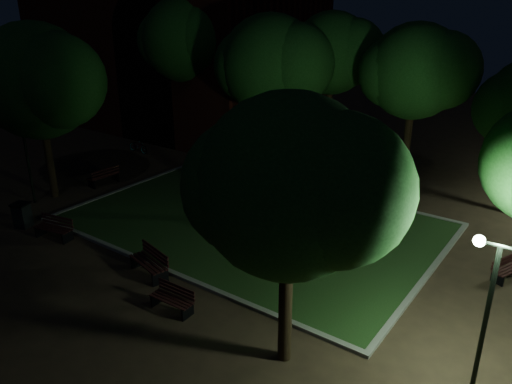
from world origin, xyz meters
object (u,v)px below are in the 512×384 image
monument (252,203)px  trash_bin (22,215)px  bench_left_side (104,177)px  bench_far_side (377,182)px  bicycle (138,146)px  bench_right_side (507,269)px  bench_west_near (55,228)px  bench_near_right (173,299)px  bench_near_left (150,263)px

monument → trash_bin: monument is taller
bench_left_side → trash_bin: size_ratio=1.57×
bench_far_side → bicycle: bench_far_side is taller
monument → bench_right_side: size_ratio=2.19×
bench_west_near → bench_near_right: bearing=-17.4°
monument → bicycle: size_ratio=2.01×
bench_west_near → bench_right_side: bench_west_near is taller
bench_near_right → bicycle: 17.51m
bench_left_side → bicycle: bench_left_side is taller
bench_west_near → bench_left_side: size_ratio=1.01×
monument → bicycle: 12.71m
bench_far_side → bench_near_right: bearing=94.3°
bench_near_left → bench_far_side: (3.15, 12.48, -0.06)m
bench_near_left → bench_far_side: bench_near_left is taller
monument → bench_near_left: bearing=-94.2°
bench_far_side → trash_bin: (-10.44, -12.94, 0.15)m
bench_far_side → bench_right_side: bearing=151.2°
bicycle → bench_left_side: bearing=-147.8°
monument → bench_near_right: monument is taller
bench_near_right → trash_bin: (-9.47, 0.62, 0.16)m
bench_left_side → bench_far_side: size_ratio=1.05×
bench_near_left → bench_near_right: 2.42m
bicycle → trash_bin: bearing=-155.7°
bench_near_left → monument: bearing=100.0°
bench_near_right → bench_far_side: bearing=84.3°
bench_far_side → bicycle: bearing=18.8°
bench_near_left → bicycle: size_ratio=1.18×
bench_left_side → bicycle: (-2.90, 4.93, -0.01)m
bench_right_side → bench_far_side: bench_far_side is taller
bench_right_side → trash_bin: trash_bin is taller
bench_right_side → trash_bin: (-17.57, -7.52, 0.19)m
bench_near_left → trash_bin: trash_bin is taller
bench_near_right → bench_far_side: 13.60m
bench_near_left → bench_west_near: bench_near_left is taller
monument → bench_west_near: (-5.68, -5.82, -0.54)m
bench_left_side → bicycle: size_ratio=1.06×
bench_right_side → bicycle: 21.99m
bench_right_side → bench_far_side: bearing=75.1°
bench_west_near → bicycle: bench_west_near is taller
bench_right_side → bench_far_side: (-7.12, 5.42, 0.05)m
monument → bench_near_left: (-0.41, -5.53, -0.50)m
trash_bin → bench_far_side: bearing=51.1°
monument → bench_far_side: monument is taller
bench_west_near → trash_bin: 2.04m
monument → bench_right_side: 9.99m
bench_far_side → monument: bearing=76.9°
bench_west_near → bench_right_side: bearing=14.1°
monument → trash_bin: size_ratio=2.96×
bench_far_side → trash_bin: 16.63m
bench_right_side → bicycle: (-21.82, 2.73, 0.06)m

